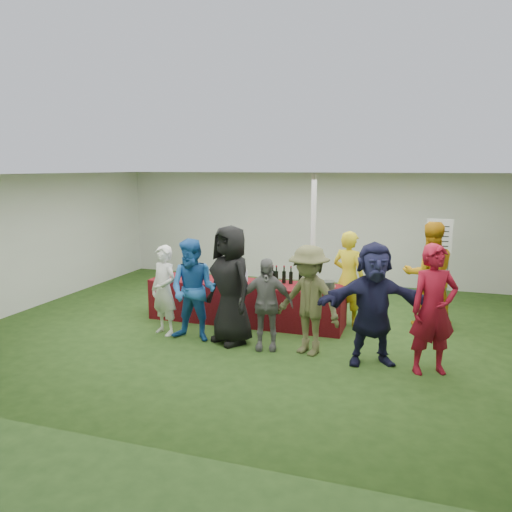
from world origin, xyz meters
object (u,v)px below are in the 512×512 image
(customer_1, at_px, (193,290))
(wine_list_sign, at_px, (439,243))
(customer_6, at_px, (433,310))
(staff_pourer, at_px, (348,278))
(staff_back, at_px, (429,274))
(customer_2, at_px, (230,285))
(customer_4, at_px, (309,300))
(serving_table, at_px, (246,302))
(customer_0, at_px, (164,290))
(customer_3, at_px, (266,304))
(customer_5, at_px, (373,304))
(dump_bucket, at_px, (328,286))

(customer_1, bearing_deg, wine_list_sign, 43.11)
(customer_6, bearing_deg, staff_pourer, 103.60)
(wine_list_sign, height_order, staff_pourer, wine_list_sign)
(staff_back, height_order, customer_1, staff_back)
(customer_2, distance_m, customer_4, 1.32)
(wine_list_sign, xyz_separation_m, staff_back, (-0.18, -1.43, -0.37))
(serving_table, distance_m, customer_2, 1.25)
(customer_1, distance_m, customer_2, 0.63)
(staff_back, bearing_deg, customer_1, 14.14)
(staff_back, xyz_separation_m, customer_4, (-1.74, -2.05, -0.10))
(customer_1, height_order, customer_2, customer_2)
(customer_0, bearing_deg, customer_6, 18.77)
(staff_back, relative_size, customer_0, 1.23)
(staff_pourer, bearing_deg, customer_6, 149.14)
(customer_4, bearing_deg, staff_back, 71.32)
(customer_3, xyz_separation_m, customer_5, (1.64, -0.08, 0.17))
(staff_pourer, relative_size, customer_5, 0.96)
(dump_bucket, relative_size, wine_list_sign, 0.13)
(staff_back, bearing_deg, customer_4, 34.82)
(dump_bucket, bearing_deg, serving_table, 171.92)
(customer_4, bearing_deg, wine_list_sign, 82.70)
(dump_bucket, distance_m, staff_back, 1.94)
(wine_list_sign, height_order, customer_5, wine_list_sign)
(serving_table, height_order, customer_0, customer_0)
(customer_4, bearing_deg, customer_1, -158.94)
(staff_pourer, bearing_deg, staff_back, -142.43)
(staff_pourer, xyz_separation_m, customer_4, (-0.37, -1.66, -0.02))
(customer_3, bearing_deg, customer_4, -11.61)
(customer_0, relative_size, customer_1, 0.91)
(wine_list_sign, bearing_deg, serving_table, -145.87)
(customer_2, relative_size, customer_5, 1.07)
(customer_2, bearing_deg, customer_6, 26.42)
(wine_list_sign, distance_m, customer_5, 3.72)
(staff_pourer, bearing_deg, customer_3, 79.52)
(customer_1, bearing_deg, customer_4, 0.57)
(serving_table, bearing_deg, staff_back, 14.94)
(customer_0, bearing_deg, staff_back, 47.08)
(customer_2, distance_m, customer_3, 0.68)
(dump_bucket, bearing_deg, staff_back, 33.30)
(customer_5, bearing_deg, wine_list_sign, 55.72)
(dump_bucket, relative_size, customer_6, 0.13)
(staff_pourer, xyz_separation_m, customer_5, (0.59, -1.75, 0.04))
(wine_list_sign, xyz_separation_m, customer_3, (-2.60, -3.48, -0.59))
(customer_4, bearing_deg, serving_table, 161.71)
(staff_pourer, relative_size, customer_1, 1.02)
(serving_table, relative_size, customer_0, 2.34)
(customer_0, bearing_deg, customer_4, 19.87)
(wine_list_sign, distance_m, customer_0, 5.59)
(serving_table, relative_size, customer_5, 2.01)
(staff_pourer, xyz_separation_m, customer_2, (-1.67, -1.55, 0.10))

